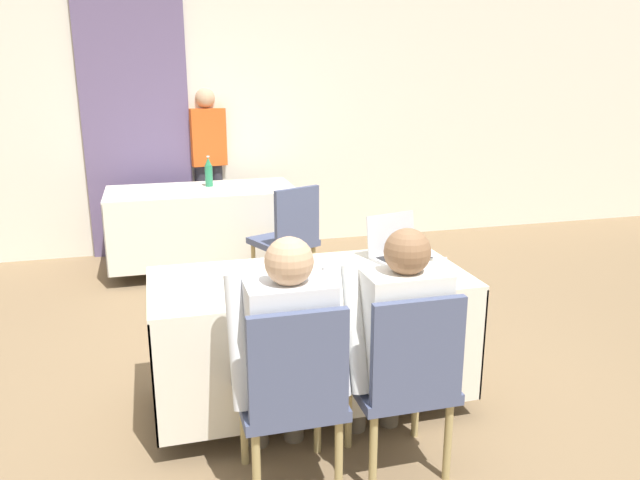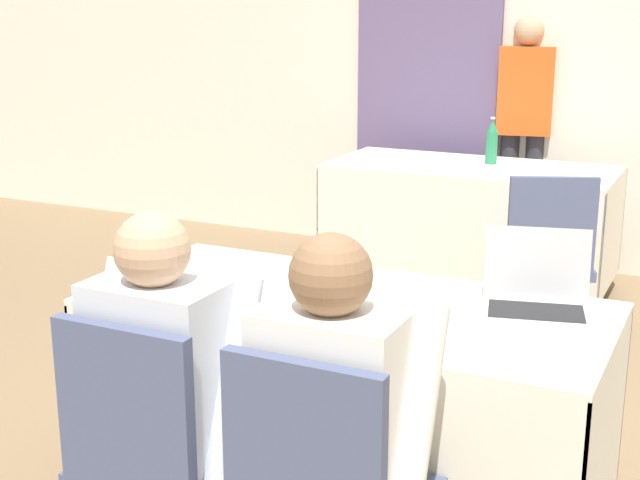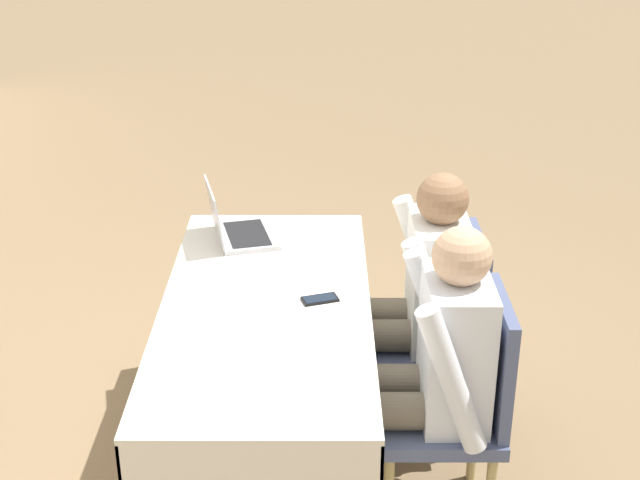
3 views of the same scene
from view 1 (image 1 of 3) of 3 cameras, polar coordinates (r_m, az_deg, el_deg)
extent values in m
plane|color=#846B4C|center=(3.56, -0.86, -14.70)|extent=(24.00, 24.00, 0.00)
cube|color=silver|center=(6.30, -8.42, 11.43)|extent=(12.00, 0.06, 2.70)
cube|color=slate|center=(6.20, -16.47, 10.67)|extent=(0.98, 0.04, 2.65)
cube|color=white|center=(3.25, -0.92, -3.49)|extent=(1.65, 0.77, 0.02)
cube|color=white|center=(3.04, 0.90, -11.38)|extent=(1.65, 0.01, 0.61)
cube|color=white|center=(3.71, -2.35, -6.23)|extent=(1.65, 0.01, 0.61)
cube|color=white|center=(3.29, -15.07, -9.80)|extent=(0.01, 0.77, 0.61)
cube|color=white|center=(3.64, 11.78, -6.99)|extent=(0.01, 0.77, 0.61)
cylinder|color=#333333|center=(3.53, -0.87, -13.91)|extent=(0.06, 0.06, 0.11)
cube|color=white|center=(5.64, -10.81, 4.52)|extent=(1.65, 0.77, 0.02)
cube|color=white|center=(5.35, -10.31, 0.45)|extent=(1.65, 0.01, 0.61)
cube|color=white|center=(6.08, -10.96, 2.27)|extent=(1.65, 0.01, 0.61)
cube|color=white|center=(5.71, -18.85, 0.84)|extent=(0.01, 0.77, 0.61)
cube|color=white|center=(5.83, -2.62, 1.96)|extent=(0.01, 0.77, 0.61)
cylinder|color=#333333|center=(5.81, -10.47, -2.04)|extent=(0.06, 0.06, 0.11)
cube|color=#B7B7BC|center=(3.52, 7.71, -1.77)|extent=(0.37, 0.31, 0.02)
cube|color=black|center=(3.52, 7.71, -1.61)|extent=(0.31, 0.23, 0.00)
cube|color=#B7B7BC|center=(3.59, 6.51, 0.64)|extent=(0.32, 0.12, 0.23)
cube|color=black|center=(3.59, 6.51, 0.64)|extent=(0.29, 0.10, 0.20)
cube|color=black|center=(3.07, 0.23, -4.39)|extent=(0.10, 0.15, 0.01)
cube|color=#192333|center=(3.07, 0.23, -4.29)|extent=(0.09, 0.13, 0.00)
cube|color=white|center=(3.48, 2.54, -2.00)|extent=(0.27, 0.33, 0.00)
cylinder|color=#288456|center=(5.74, -10.13, 5.79)|extent=(0.07, 0.07, 0.19)
cone|color=#288456|center=(5.72, -10.19, 7.10)|extent=(0.06, 0.06, 0.07)
cylinder|color=silver|center=(5.71, -10.21, 7.52)|extent=(0.03, 0.03, 0.01)
cylinder|color=tan|center=(3.08, -0.24, -15.74)|extent=(0.04, 0.04, 0.39)
cylinder|color=tan|center=(3.03, -6.97, -16.54)|extent=(0.04, 0.04, 0.39)
cylinder|color=tan|center=(2.80, 1.73, -19.37)|extent=(0.04, 0.04, 0.39)
cylinder|color=tan|center=(2.74, -5.82, -20.39)|extent=(0.04, 0.04, 0.39)
cube|color=#4C567A|center=(2.79, -2.89, -14.18)|extent=(0.44, 0.44, 0.05)
cube|color=#4C567A|center=(2.50, -1.97, -11.43)|extent=(0.40, 0.04, 0.45)
cylinder|color=tan|center=(3.23, 8.76, -14.34)|extent=(0.04, 0.04, 0.39)
cylinder|color=tan|center=(3.12, 2.61, -15.34)|extent=(0.04, 0.04, 0.39)
cylinder|color=tan|center=(2.96, 11.61, -17.53)|extent=(0.04, 0.04, 0.39)
cylinder|color=tan|center=(2.84, 4.89, -18.84)|extent=(0.04, 0.04, 0.39)
cube|color=#4C567A|center=(2.92, 7.11, -12.80)|extent=(0.44, 0.44, 0.05)
cube|color=#4C567A|center=(2.65, 8.95, -9.99)|extent=(0.40, 0.04, 0.45)
cylinder|color=tan|center=(5.39, -2.88, -1.68)|extent=(0.04, 0.04, 0.39)
cylinder|color=tan|center=(5.20, -6.06, -2.38)|extent=(0.04, 0.04, 0.39)
cylinder|color=tan|center=(5.12, -0.61, -2.61)|extent=(0.04, 0.04, 0.39)
cylinder|color=tan|center=(4.92, -3.88, -3.40)|extent=(0.04, 0.04, 0.39)
cube|color=#4C567A|center=(5.09, -3.40, -0.14)|extent=(0.58, 0.58, 0.05)
cube|color=#4C567A|center=(4.87, -2.10, 2.18)|extent=(0.39, 0.19, 0.45)
cylinder|color=#665B4C|center=(2.87, -1.69, -11.16)|extent=(0.13, 0.42, 0.13)
cylinder|color=#665B4C|center=(2.84, -5.30, -11.54)|extent=(0.13, 0.42, 0.13)
cylinder|color=#665B4C|center=(3.16, -2.44, -14.33)|extent=(0.10, 0.10, 0.44)
cylinder|color=#665B4C|center=(3.14, -5.76, -14.71)|extent=(0.10, 0.10, 0.44)
cube|color=silver|center=(2.61, -2.74, -9.29)|extent=(0.36, 0.22, 0.52)
cylinder|color=silver|center=(2.69, 1.48, -8.31)|extent=(0.08, 0.26, 0.54)
cylinder|color=silver|center=(2.61, -7.49, -9.23)|extent=(0.08, 0.26, 0.54)
sphere|color=tan|center=(2.49, -2.84, -1.96)|extent=(0.20, 0.20, 0.20)
cylinder|color=#665B4C|center=(3.02, 7.84, -9.92)|extent=(0.13, 0.42, 0.13)
cylinder|color=#665B4C|center=(2.96, 4.57, -10.38)|extent=(0.13, 0.42, 0.13)
cylinder|color=#665B4C|center=(3.30, 6.41, -13.10)|extent=(0.10, 0.10, 0.44)
cylinder|color=#665B4C|center=(3.24, 3.36, -13.56)|extent=(0.10, 0.10, 0.44)
cube|color=white|center=(2.76, 7.71, -8.05)|extent=(0.36, 0.22, 0.52)
cylinder|color=white|center=(2.87, 11.31, -7.08)|extent=(0.08, 0.26, 0.54)
cylinder|color=white|center=(2.72, 3.26, -8.11)|extent=(0.08, 0.26, 0.54)
sphere|color=#8C6647|center=(2.63, 7.98, -1.07)|extent=(0.20, 0.20, 0.20)
cylinder|color=#33333D|center=(6.36, -10.69, 2.94)|extent=(0.12, 0.12, 0.85)
cylinder|color=#33333D|center=(6.41, -9.31, 3.09)|extent=(0.12, 0.12, 0.85)
cube|color=#DB561E|center=(6.27, -10.30, 9.26)|extent=(0.37, 0.26, 0.55)
sphere|color=tan|center=(6.24, -10.47, 12.64)|extent=(0.19, 0.19, 0.19)
camera|label=2|loc=(1.93, 58.96, 3.91)|focal=50.00mm
camera|label=3|loc=(3.53, -55.48, 17.27)|focal=50.00mm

